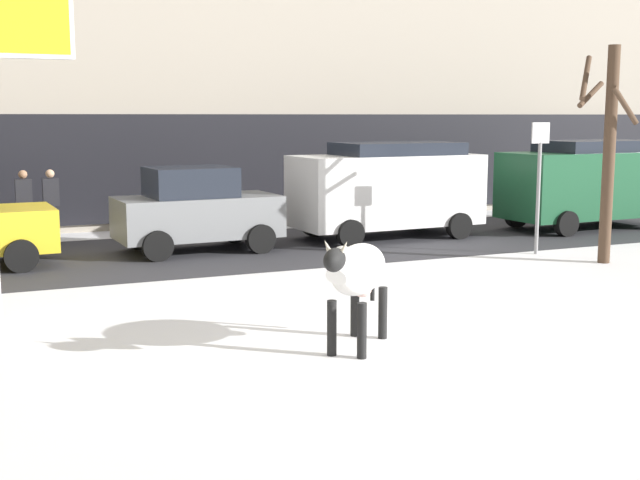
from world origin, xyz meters
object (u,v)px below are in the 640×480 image
car_white_van (387,187)px  street_sign (539,177)px  car_grey_hatchback (196,210)px  car_darkgreen_van (587,182)px  pedestrian_far_left (24,207)px  cow_holstein (356,271)px  bare_tree_left_lot (608,147)px  pedestrian_near_billboard (51,206)px

car_white_van → street_sign: street_sign is taller
car_grey_hatchback → car_darkgreen_van: (10.47, -0.42, 0.32)m
car_darkgreen_van → pedestrian_far_left: (-13.84, 2.92, -0.36)m
cow_holstein → pedestrian_far_left: bearing=106.8°
car_darkgreen_van → bare_tree_left_lot: bare_tree_left_lot is taller
car_white_van → car_grey_hatchback: bearing=-177.9°
street_sign → cow_holstein: bearing=-143.6°
pedestrian_near_billboard → street_sign: bearing=-31.3°
car_white_van → street_sign: bearing=-61.9°
car_white_van → bare_tree_left_lot: 5.49m
pedestrian_near_billboard → car_white_van: bearing=-17.0°
cow_holstein → car_grey_hatchback: bearing=89.1°
car_grey_hatchback → pedestrian_near_billboard: bearing=138.0°
pedestrian_far_left → street_sign: street_sign is taller
car_grey_hatchback → street_sign: bearing=-26.0°
bare_tree_left_lot → street_sign: bare_tree_left_lot is taller
pedestrian_far_left → street_sign: (10.03, -5.75, 0.79)m
cow_holstein → car_darkgreen_van: bearing=36.5°
car_grey_hatchback → car_darkgreen_van: bearing=-2.3°
cow_holstein → bare_tree_left_lot: bare_tree_left_lot is taller
street_sign → car_grey_hatchback: bearing=154.0°
pedestrian_far_left → street_sign: bearing=-29.8°
pedestrian_near_billboard → street_sign: (9.43, -5.75, 0.79)m
pedestrian_far_left → bare_tree_left_lot: bearing=-34.1°
car_darkgreen_van → street_sign: (-3.81, -2.83, 0.43)m
street_sign → pedestrian_far_left: bearing=150.2°
car_white_van → bare_tree_left_lot: bearing=-63.7°
car_darkgreen_van → street_sign: bearing=-143.5°
bare_tree_left_lot → cow_holstein: bearing=-153.9°
pedestrian_near_billboard → street_sign: size_ratio=0.61×
bare_tree_left_lot → pedestrian_far_left: bearing=145.9°
car_darkgreen_van → pedestrian_near_billboard: size_ratio=2.70×
cow_holstein → pedestrian_near_billboard: 11.07m
car_white_van → pedestrian_near_billboard: 7.96m
street_sign → bare_tree_left_lot: bearing=-68.6°
cow_holstein → bare_tree_left_lot: bearing=26.1°
car_darkgreen_van → car_grey_hatchback: bearing=177.7°
pedestrian_far_left → car_grey_hatchback: bearing=-36.6°
car_white_van → car_darkgreen_van: 5.67m
bare_tree_left_lot → street_sign: size_ratio=1.54×
car_white_van → pedestrian_far_left: (-8.20, 2.33, -0.36)m
cow_holstein → car_darkgreen_van: car_darkgreen_van is taller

